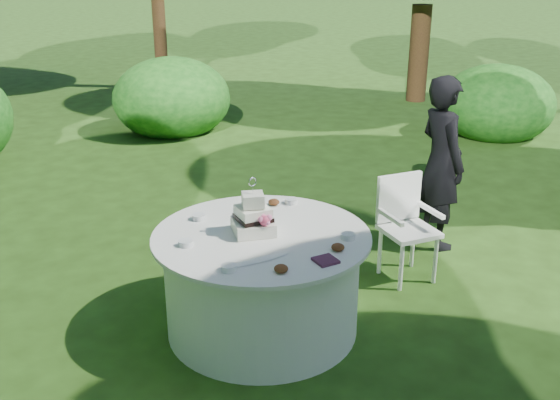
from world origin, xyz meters
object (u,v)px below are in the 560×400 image
object	(u,v)px
napkins	(326,260)
cake	(253,218)
guest	(441,163)
table	(262,282)
chair	(405,219)

from	to	relation	value
napkins	cake	xyz separation A→B (m)	(-0.20, 0.63, 0.10)
guest	cake	distance (m)	2.24
napkins	cake	world-z (taller)	cake
napkins	table	distance (m)	0.73
guest	chair	world-z (taller)	guest
chair	napkins	bearing A→B (deg)	-149.04
table	cake	bearing A→B (deg)	131.90
cake	chair	world-z (taller)	cake
table	napkins	bearing A→B (deg)	-74.62
table	cake	distance (m)	0.50
table	chair	xyz separation A→B (m)	(1.46, 0.19, 0.13)
cake	chair	distance (m)	1.55
napkins	table	bearing A→B (deg)	105.38
guest	chair	xyz separation A→B (m)	(-0.69, -0.36, -0.29)
cake	chair	bearing A→B (deg)	5.51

